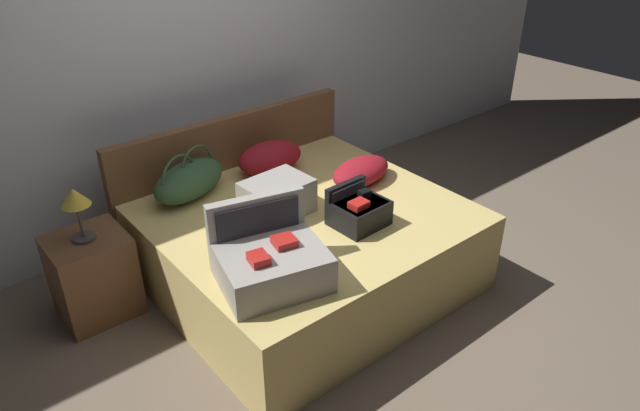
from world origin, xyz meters
TOP-DOWN VIEW (x-y plane):
  - ground_plane at (0.00, 0.00)m, footprint 12.00×12.00m
  - back_wall at (0.00, 1.65)m, footprint 8.00×0.10m
  - bed at (0.00, 0.40)m, footprint 1.81×1.65m
  - headboard at (0.00, 1.26)m, footprint 1.85×0.08m
  - hard_case_large at (-0.58, -0.03)m, footprint 0.62×0.57m
  - hard_case_medium at (-0.15, 0.51)m, footprint 0.41×0.34m
  - hard_case_small at (0.15, 0.09)m, footprint 0.32×0.29m
  - duffel_bag at (-0.46, 1.04)m, footprint 0.62×0.46m
  - pillow_near_headboard at (0.54, 0.49)m, footprint 0.52×0.35m
  - pillow_center_head at (0.15, 1.01)m, footprint 0.50×0.32m
  - nightstand at (-1.19, 0.97)m, footprint 0.44×0.40m
  - table_lamp at (-1.19, 0.97)m, footprint 0.16×0.16m

SIDE VIEW (x-z plane):
  - ground_plane at x=0.00m, z-range 0.00..0.00m
  - bed at x=0.00m, z-range 0.00..0.53m
  - nightstand at x=-1.19m, z-range 0.00..0.53m
  - headboard at x=0.00m, z-range 0.00..0.90m
  - pillow_near_headboard at x=0.54m, z-range 0.53..0.69m
  - hard_case_small at x=0.15m, z-range 0.51..0.74m
  - pillow_center_head at x=0.15m, z-range 0.53..0.75m
  - hard_case_medium at x=-0.15m, z-range 0.53..0.75m
  - duffel_bag at x=-0.46m, z-range 0.49..0.81m
  - hard_case_large at x=-0.58m, z-range 0.46..0.86m
  - table_lamp at x=-1.19m, z-range 0.61..0.94m
  - back_wall at x=0.00m, z-range 0.00..2.60m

